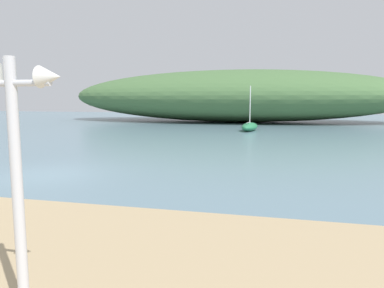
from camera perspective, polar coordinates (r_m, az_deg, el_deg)
The scene contains 3 objects.
ground_plane at distance 14.01m, azimuth -22.38°, elevation -4.58°, with size 120.00×120.00×0.00m, color slate.
distant_hill at distance 44.23m, azimuth 6.96°, elevation 7.64°, with size 41.93×14.67×6.27m, color #476B3D.
sailboat_near_shore at distance 31.43m, azimuth 9.21°, elevation 2.77°, with size 1.60×3.75×3.88m.
Camera 1 is at (8.13, -11.09, 2.72)m, focal length 33.34 mm.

